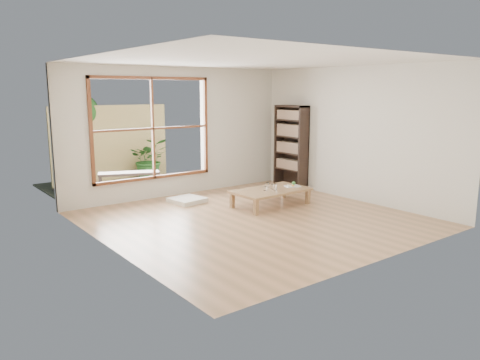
# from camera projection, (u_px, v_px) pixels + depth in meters

# --- Properties ---
(ground) EXTENTS (5.00, 5.00, 0.00)m
(ground) POSITION_uv_depth(u_px,v_px,m) (254.00, 219.00, 7.89)
(ground) COLOR tan
(ground) RESTS_ON ground
(low_table) EXTENTS (1.48, 0.86, 0.32)m
(low_table) POSITION_uv_depth(u_px,v_px,m) (271.00, 191.00, 8.74)
(low_table) COLOR #A37C4F
(low_table) RESTS_ON ground
(floor_cushion) EXTENTS (0.66, 0.66, 0.08)m
(floor_cushion) POSITION_uv_depth(u_px,v_px,m) (187.00, 200.00, 9.07)
(floor_cushion) COLOR silver
(floor_cushion) RESTS_ON ground
(bookshelf) EXTENTS (0.29, 0.82, 1.82)m
(bookshelf) POSITION_uv_depth(u_px,v_px,m) (291.00, 147.00, 10.34)
(bookshelf) COLOR #2E2019
(bookshelf) RESTS_ON ground
(glass_tall) EXTENTS (0.07, 0.07, 0.12)m
(glass_tall) POSITION_uv_depth(u_px,v_px,m) (275.00, 187.00, 8.64)
(glass_tall) COLOR silver
(glass_tall) RESTS_ON low_table
(glass_mid) EXTENTS (0.06, 0.06, 0.09)m
(glass_mid) POSITION_uv_depth(u_px,v_px,m) (273.00, 187.00, 8.75)
(glass_mid) COLOR silver
(glass_mid) RESTS_ON low_table
(glass_short) EXTENTS (0.07, 0.07, 0.09)m
(glass_short) POSITION_uv_depth(u_px,v_px,m) (267.00, 185.00, 8.91)
(glass_short) COLOR silver
(glass_short) RESTS_ON low_table
(glass_small) EXTENTS (0.06, 0.06, 0.08)m
(glass_small) POSITION_uv_depth(u_px,v_px,m) (265.00, 188.00, 8.62)
(glass_small) COLOR silver
(glass_small) RESTS_ON low_table
(food_tray) EXTENTS (0.32, 0.27, 0.09)m
(food_tray) POSITION_uv_depth(u_px,v_px,m) (293.00, 185.00, 8.99)
(food_tray) COLOR white
(food_tray) RESTS_ON low_table
(deck) EXTENTS (2.80, 2.00, 0.05)m
(deck) POSITION_uv_depth(u_px,v_px,m) (131.00, 189.00, 10.31)
(deck) COLOR #312A24
(deck) RESTS_ON ground
(garden_bench) EXTENTS (1.31, 0.81, 0.40)m
(garden_bench) POSITION_uv_depth(u_px,v_px,m) (129.00, 175.00, 9.96)
(garden_bench) COLOR #2E2019
(garden_bench) RESTS_ON deck
(bamboo_fence) EXTENTS (2.80, 0.06, 1.80)m
(bamboo_fence) POSITION_uv_depth(u_px,v_px,m) (111.00, 144.00, 10.92)
(bamboo_fence) COLOR tan
(bamboo_fence) RESTS_ON ground
(shrub_right) EXTENTS (1.13, 1.06, 1.00)m
(shrub_right) POSITION_uv_depth(u_px,v_px,m) (150.00, 159.00, 11.15)
(shrub_right) COLOR #2C6A27
(shrub_right) RESTS_ON deck
(shrub_left) EXTENTS (0.60, 0.50, 1.06)m
(shrub_left) POSITION_uv_depth(u_px,v_px,m) (79.00, 166.00, 10.00)
(shrub_left) COLOR #2C6A27
(shrub_left) RESTS_ON deck
(garden_tree) EXTENTS (1.04, 0.85, 2.22)m
(garden_tree) POSITION_uv_depth(u_px,v_px,m) (76.00, 113.00, 10.62)
(garden_tree) COLOR #4C3D2D
(garden_tree) RESTS_ON ground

